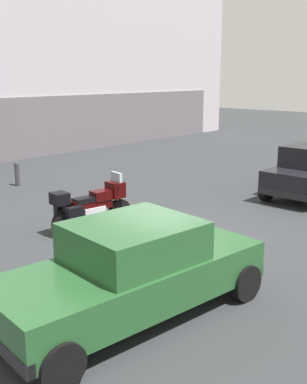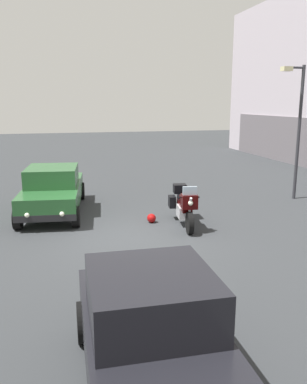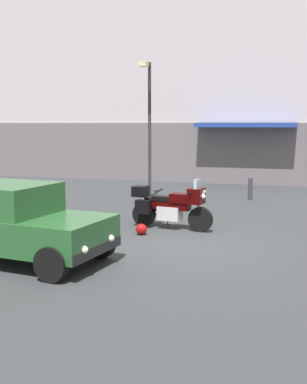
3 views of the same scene
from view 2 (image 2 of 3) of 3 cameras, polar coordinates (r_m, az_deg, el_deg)
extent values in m
plane|color=#2D3033|center=(11.18, -2.81, -6.41)|extent=(80.00, 80.00, 0.00)
cylinder|color=black|center=(11.35, 5.19, -4.44)|extent=(0.65, 0.23, 0.64)
cylinder|color=black|center=(12.89, 3.81, -2.34)|extent=(0.65, 0.23, 0.64)
cylinder|color=#B7B7BC|center=(11.26, 5.22, -2.32)|extent=(0.33, 0.12, 0.68)
cube|color=#B7B7BC|center=(12.13, 4.43, -2.82)|extent=(0.65, 0.48, 0.36)
cube|color=black|center=(12.07, 4.45, -1.72)|extent=(1.13, 0.43, 0.28)
cube|color=black|center=(11.74, 4.73, -1.23)|extent=(0.56, 0.41, 0.24)
cube|color=black|center=(12.22, 4.29, -0.85)|extent=(0.60, 0.38, 0.12)
cube|color=black|center=(11.31, 5.14, -1.36)|extent=(0.42, 0.49, 0.40)
cube|color=#8C9EAD|center=(11.20, 5.21, 0.08)|extent=(0.14, 0.41, 0.28)
sphere|color=#EAEACC|center=(11.14, 5.31, -1.58)|extent=(0.14, 0.14, 0.14)
cylinder|color=black|center=(11.36, 5.07, -0.77)|extent=(0.13, 0.62, 0.04)
cylinder|color=#B7B7BC|center=(12.76, 4.82, -2.59)|extent=(0.56, 0.17, 0.09)
cube|color=black|center=(12.76, 5.15, -1.31)|extent=(0.42, 0.25, 0.36)
cube|color=black|center=(12.66, 2.67, -1.38)|extent=(0.42, 0.25, 0.36)
cube|color=black|center=(12.83, 3.77, 0.50)|extent=(0.41, 0.45, 0.28)
cylinder|color=black|center=(12.38, 5.10, -3.81)|extent=(0.04, 0.13, 0.29)
sphere|color=#990C0C|center=(12.41, -0.29, -3.76)|extent=(0.28, 0.28, 0.28)
cube|color=black|center=(5.28, 0.03, -21.82)|extent=(3.84, 1.74, 0.68)
cube|color=black|center=(5.07, -0.36, -14.72)|extent=(1.64, 1.55, 0.64)
cube|color=#8C9EAD|center=(4.43, 1.82, -19.07)|extent=(0.10, 1.40, 0.54)
cube|color=#8C9EAD|center=(5.73, -1.98, -11.34)|extent=(0.10, 1.40, 0.51)
cube|color=black|center=(6.97, -3.42, -14.99)|extent=(0.16, 1.64, 0.20)
cylinder|color=black|center=(6.83, 3.92, -16.58)|extent=(0.65, 0.24, 0.64)
cylinder|color=black|center=(6.60, -9.85, -17.83)|extent=(0.65, 0.24, 0.64)
cube|color=#235128|center=(13.90, -14.10, -0.23)|extent=(4.67, 2.27, 0.64)
cube|color=#235128|center=(13.73, -14.27, 2.25)|extent=(2.07, 1.83, 0.60)
cube|color=#8C9EAD|center=(12.85, -14.72, 1.53)|extent=(0.23, 1.49, 0.51)
cube|color=#8C9EAD|center=(14.61, -13.87, 2.88)|extent=(0.23, 1.49, 0.48)
cube|color=black|center=(11.84, -15.22, -3.63)|extent=(0.32, 1.76, 0.20)
cube|color=black|center=(16.08, -13.20, 0.74)|extent=(0.32, 1.76, 0.20)
cylinder|color=black|center=(12.16, -11.02, -3.47)|extent=(0.66, 0.29, 0.64)
cylinder|color=black|center=(12.38, -18.81, -3.63)|extent=(0.66, 0.29, 0.64)
cylinder|color=black|center=(15.64, -10.26, 0.18)|extent=(0.66, 0.29, 0.64)
cylinder|color=black|center=(15.82, -16.34, 0.00)|extent=(0.66, 0.29, 0.64)
sphere|color=silver|center=(11.70, -12.94, -3.08)|extent=(0.14, 0.14, 0.14)
sphere|color=silver|center=(11.83, -17.61, -3.18)|extent=(0.14, 0.14, 0.14)
cylinder|color=#2D2D33|center=(16.09, 20.02, 7.78)|extent=(0.12, 0.12, 4.98)
cylinder|color=#2D2D33|center=(15.91, 19.61, 16.40)|extent=(0.08, 0.70, 0.08)
cube|color=beige|center=(15.71, 18.48, 16.35)|extent=(0.28, 0.36, 0.16)
camera|label=1|loc=(19.17, -29.78, 11.37)|focal=44.57mm
camera|label=3|loc=(11.53, -61.77, 1.52)|focal=45.94mm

